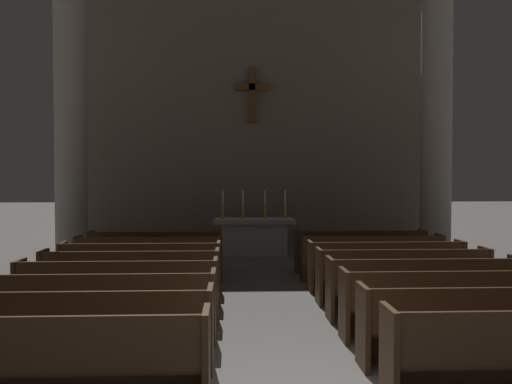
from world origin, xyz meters
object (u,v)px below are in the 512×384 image
(pew_left_row_5, at_px, (131,278))
(column_right_second, at_px, (436,124))
(pew_right_row_4, at_px, (424,288))
(candlestick_inner_right, at_px, (265,209))
(pew_right_row_3, at_px, (452,304))
(pew_left_row_3, at_px, (102,308))
(pew_right_row_2, at_px, (488,325))
(candlestick_inner_left, at_px, (243,209))
(pew_right_row_6, at_px, (386,266))
(pew_right_row_5, at_px, (403,276))
(pew_right_row_8, at_px, (360,251))
(pew_left_row_4, at_px, (118,291))
(candlestick_outer_left, at_px, (223,209))
(pew_left_row_6, at_px, (141,268))
(pew_left_row_7, at_px, (149,259))
(pew_left_row_1, at_px, (48,362))
(pew_left_row_2, at_px, (79,330))
(candlestick_outer_right, at_px, (285,209))
(pew_right_row_7, at_px, (372,258))
(altar, at_px, (254,236))
(pew_left_row_8, at_px, (156,252))
(column_left_second, at_px, (70,122))

(pew_left_row_5, height_order, column_right_second, column_right_second)
(pew_right_row_4, relative_size, candlestick_inner_right, 3.85)
(pew_right_row_3, bearing_deg, pew_left_row_3, 180.00)
(pew_right_row_2, xyz_separation_m, pew_right_row_4, (0.00, 2.08, 0.00))
(column_right_second, bearing_deg, pew_left_row_3, -135.91)
(candlestick_inner_left, relative_size, candlestick_inner_right, 1.00)
(pew_right_row_3, bearing_deg, pew_right_row_6, 90.00)
(pew_right_row_5, bearing_deg, pew_left_row_3, -155.68)
(pew_right_row_8, bearing_deg, pew_right_row_4, -90.00)
(candlestick_inner_right, bearing_deg, pew_right_row_8, -53.19)
(pew_left_row_4, height_order, candlestick_outer_left, candlestick_outer_left)
(pew_left_row_6, bearing_deg, pew_left_row_7, 90.00)
(pew_left_row_4, distance_m, pew_right_row_4, 4.60)
(pew_left_row_1, xyz_separation_m, candlestick_outer_left, (1.45, 9.95, 0.78))
(pew_left_row_2, distance_m, pew_left_row_6, 4.16)
(pew_right_row_8, height_order, candlestick_outer_right, candlestick_outer_right)
(pew_right_row_5, relative_size, pew_right_row_6, 1.00)
(pew_right_row_7, relative_size, pew_right_row_8, 1.00)
(pew_right_row_8, height_order, altar, altar)
(pew_left_row_7, bearing_deg, pew_right_row_8, 12.73)
(pew_right_row_5, bearing_deg, candlestick_outer_left, 118.54)
(pew_left_row_6, distance_m, pew_left_row_8, 2.08)
(pew_left_row_6, relative_size, pew_right_row_4, 1.00)
(pew_right_row_3, bearing_deg, pew_left_row_1, -155.68)
(pew_left_row_5, height_order, pew_right_row_4, same)
(pew_left_row_2, distance_m, pew_left_row_8, 6.24)
(pew_left_row_8, distance_m, pew_right_row_2, 7.75)
(pew_left_row_7, relative_size, pew_right_row_6, 1.00)
(pew_right_row_6, xyz_separation_m, pew_right_row_7, (0.00, 1.04, 0.00))
(pew_right_row_3, height_order, candlestick_inner_right, candlestick_inner_right)
(pew_left_row_4, relative_size, candlestick_outer_left, 3.85)
(pew_left_row_4, relative_size, column_left_second, 0.41)
(pew_left_row_1, xyz_separation_m, pew_left_row_8, (0.00, 7.28, 0.00))
(pew_left_row_7, distance_m, candlestick_outer_left, 4.06)
(pew_left_row_2, xyz_separation_m, pew_right_row_6, (4.60, 4.16, 0.00))
(column_left_second, bearing_deg, pew_left_row_1, -75.44)
(pew_right_row_7, height_order, candlestick_inner_left, candlestick_inner_left)
(pew_left_row_4, relative_size, pew_left_row_5, 1.00)
(pew_right_row_6, distance_m, candlestick_outer_left, 5.76)
(pew_right_row_4, height_order, column_right_second, column_right_second)
(pew_left_row_6, bearing_deg, candlestick_outer_left, 73.03)
(pew_left_row_4, bearing_deg, pew_right_row_2, -24.32)
(pew_right_row_4, bearing_deg, pew_left_row_5, 167.27)
(pew_right_row_5, xyz_separation_m, candlestick_inner_right, (-2.00, 5.79, 0.78))
(column_right_second, bearing_deg, pew_right_row_8, -147.31)
(pew_left_row_1, relative_size, pew_right_row_3, 1.00)
(pew_right_row_5, xyz_separation_m, altar, (-2.30, 5.79, 0.06))
(pew_left_row_3, relative_size, pew_left_row_5, 1.00)
(pew_left_row_8, xyz_separation_m, pew_right_row_5, (4.60, -3.12, 0.00))
(pew_left_row_5, relative_size, pew_right_row_4, 1.00)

